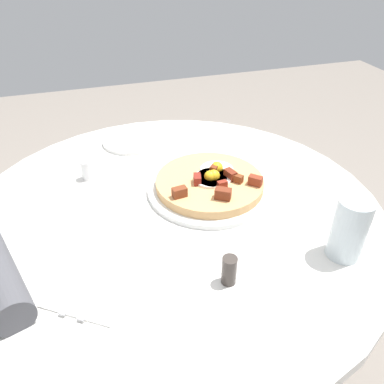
% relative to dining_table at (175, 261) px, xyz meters
% --- Properties ---
extents(ground_plane, '(6.00, 6.00, 0.00)m').
position_rel_dining_table_xyz_m(ground_plane, '(0.00, 0.00, -0.57)').
color(ground_plane, gray).
extents(dining_table, '(0.98, 0.98, 0.74)m').
position_rel_dining_table_xyz_m(dining_table, '(0.00, 0.00, 0.00)').
color(dining_table, silver).
rests_on(dining_table, ground_plane).
extents(pizza_plate, '(0.31, 0.31, 0.01)m').
position_rel_dining_table_xyz_m(pizza_plate, '(0.10, 0.04, 0.18)').
color(pizza_plate, white).
rests_on(pizza_plate, dining_table).
extents(breakfast_pizza, '(0.26, 0.26, 0.05)m').
position_rel_dining_table_xyz_m(breakfast_pizza, '(0.11, 0.04, 0.20)').
color(breakfast_pizza, tan).
rests_on(breakfast_pizza, pizza_plate).
extents(bread_plate, '(0.17, 0.17, 0.01)m').
position_rel_dining_table_xyz_m(bread_plate, '(-0.04, 0.36, 0.18)').
color(bread_plate, white).
rests_on(bread_plate, dining_table).
extents(napkin, '(0.21, 0.22, 0.00)m').
position_rel_dining_table_xyz_m(napkin, '(-0.19, -0.18, 0.18)').
color(napkin, white).
rests_on(napkin, dining_table).
extents(fork, '(0.11, 0.15, 0.00)m').
position_rel_dining_table_xyz_m(fork, '(-0.18, -0.19, 0.18)').
color(fork, silver).
rests_on(fork, napkin).
extents(knife, '(0.11, 0.15, 0.00)m').
position_rel_dining_table_xyz_m(knife, '(-0.21, -0.16, 0.18)').
color(knife, silver).
rests_on(knife, napkin).
extents(water_glass, '(0.07, 0.07, 0.13)m').
position_rel_dining_table_xyz_m(water_glass, '(0.28, -0.25, 0.24)').
color(water_glass, silver).
rests_on(water_glass, dining_table).
extents(salt_shaker, '(0.03, 0.03, 0.05)m').
position_rel_dining_table_xyz_m(salt_shaker, '(-0.18, 0.19, 0.20)').
color(salt_shaker, white).
rests_on(salt_shaker, dining_table).
extents(pepper_shaker, '(0.03, 0.03, 0.06)m').
position_rel_dining_table_xyz_m(pepper_shaker, '(0.04, -0.25, 0.21)').
color(pepper_shaker, '#3F3833').
rests_on(pepper_shaker, dining_table).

